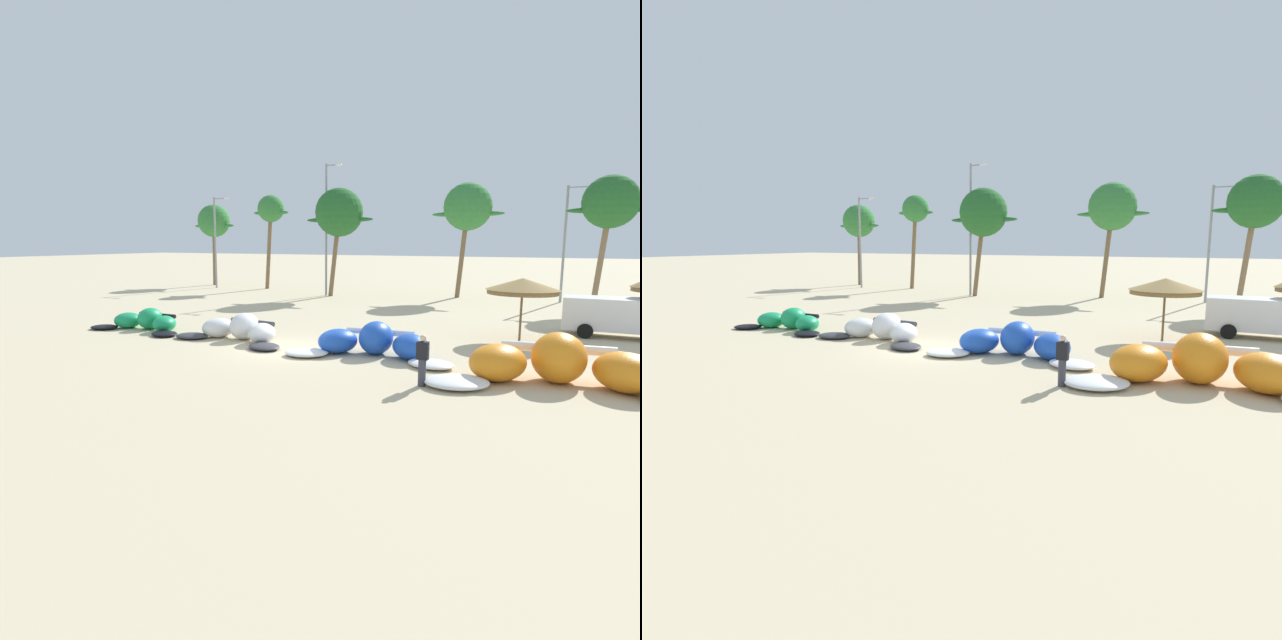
{
  "view_description": "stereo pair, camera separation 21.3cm",
  "coord_description": "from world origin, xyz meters",
  "views": [
    {
      "loc": [
        10.39,
        -17.88,
        4.47
      ],
      "look_at": [
        0.52,
        2.0,
        1.0
      ],
      "focal_mm": 28.53,
      "sensor_mm": 36.0,
      "label": 1
    },
    {
      "loc": [
        10.58,
        -17.79,
        4.47
      ],
      "look_at": [
        0.52,
        2.0,
        1.0
      ],
      "focal_mm": 28.53,
      "sensor_mm": 36.0,
      "label": 2
    }
  ],
  "objects": [
    {
      "name": "palm_left_of_gap",
      "position": [
        -6.51,
        19.56,
        6.63
      ],
      "size": [
        5.74,
        3.83,
        8.6
      ],
      "color": "brown",
      "rests_on": "ground"
    },
    {
      "name": "lamppost_west",
      "position": [
        -20.06,
        21.39,
        4.79
      ],
      "size": [
        1.79,
        0.24,
        8.51
      ],
      "color": "gray",
      "rests_on": "ground"
    },
    {
      "name": "palm_left",
      "position": [
        -14.86,
        22.78,
        7.15
      ],
      "size": [
        3.69,
        2.46,
        8.61
      ],
      "color": "brown",
      "rests_on": "ground"
    },
    {
      "name": "palm_leftmost",
      "position": [
        -22.23,
        23.84,
        6.35
      ],
      "size": [
        4.84,
        3.23,
        8.05
      ],
      "color": "brown",
      "rests_on": "ground"
    },
    {
      "name": "lamppost_east_center",
      "position": [
        9.91,
        23.18,
        4.75
      ],
      "size": [
        2.12,
        0.24,
        8.36
      ],
      "color": "gray",
      "rests_on": "ground"
    },
    {
      "name": "palm_center_left",
      "position": [
        2.81,
        23.06,
        6.99
      ],
      "size": [
        5.5,
        3.67,
        8.9
      ],
      "color": "brown",
      "rests_on": "ground"
    },
    {
      "name": "palm_center_right",
      "position": [
        12.29,
        20.63,
        6.88
      ],
      "size": [
        5.15,
        3.44,
        8.69
      ],
      "color": "#7F6647",
      "rests_on": "ground"
    },
    {
      "name": "lamppost_west_center",
      "position": [
        -7.64,
        19.74,
        5.77
      ],
      "size": [
        1.44,
        0.24,
        10.53
      ],
      "color": "gray",
      "rests_on": "ground"
    },
    {
      "name": "person_near_kites",
      "position": [
        6.42,
        -2.79,
        0.82
      ],
      "size": [
        0.36,
        0.24,
        1.62
      ],
      "color": "#383842",
      "rests_on": "ground"
    },
    {
      "name": "kite_far_left",
      "position": [
        -8.79,
        0.93,
        0.42
      ],
      "size": [
        5.79,
        2.67,
        1.09
      ],
      "color": "black",
      "rests_on": "ground"
    },
    {
      "name": "parked_van",
      "position": [
        12.65,
        9.2,
        1.09
      ],
      "size": [
        5.36,
        2.26,
        1.84
      ],
      "color": "white",
      "rests_on": "ground"
    },
    {
      "name": "ground_plane",
      "position": [
        0.0,
        0.0,
        0.0
      ],
      "size": [
        260.0,
        260.0,
        0.0
      ],
      "primitive_type": "plane",
      "color": "beige"
    },
    {
      "name": "kite_left",
      "position": [
        -2.94,
        0.78,
        0.47
      ],
      "size": [
        6.12,
        3.19,
        1.22
      ],
      "color": "#333338",
      "rests_on": "ground"
    },
    {
      "name": "kite_center",
      "position": [
        10.23,
        -0.86,
        0.62
      ],
      "size": [
        8.35,
        4.25,
        1.61
      ],
      "color": "white",
      "rests_on": "ground"
    },
    {
      "name": "kite_left_of_center",
      "position": [
        3.6,
        0.49,
        0.5
      ],
      "size": [
        6.89,
        3.38,
        1.32
      ],
      "color": "white",
      "rests_on": "ground"
    },
    {
      "name": "beach_umbrella_near_van",
      "position": [
        8.44,
        6.34,
        2.47
      ],
      "size": [
        3.17,
        3.17,
        2.83
      ],
      "color": "brown",
      "rests_on": "ground"
    }
  ]
}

